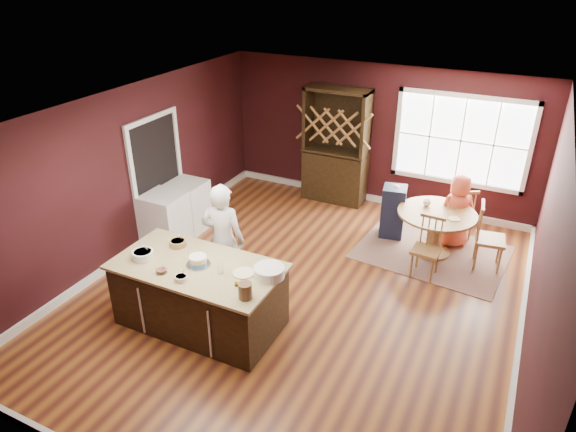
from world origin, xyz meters
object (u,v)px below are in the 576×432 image
(kitchen_island, at_px, (200,296))
(seated_woman, at_px, (457,211))
(baker, at_px, (223,240))
(hutch, at_px, (336,146))
(dining_table, at_px, (436,224))
(high_chair, at_px, (393,211))
(washer, at_px, (166,220))
(chair_south, at_px, (426,248))
(chair_east, at_px, (491,237))
(layer_cake, at_px, (198,261))
(dryer, at_px, (188,206))
(toddler, at_px, (398,192))
(chair_north, at_px, (460,212))

(kitchen_island, bearing_deg, seated_woman, 53.91)
(baker, height_order, hutch, hutch)
(dining_table, xyz_separation_m, seated_woman, (0.25, 0.43, 0.11))
(baker, bearing_deg, dining_table, -146.88)
(baker, relative_size, hutch, 0.76)
(baker, bearing_deg, high_chair, -133.48)
(high_chair, distance_m, washer, 3.89)
(dining_table, height_order, seated_woman, seated_woman)
(kitchen_island, relative_size, dining_table, 1.73)
(kitchen_island, relative_size, baker, 1.27)
(chair_south, relative_size, hutch, 0.43)
(kitchen_island, height_order, baker, baker)
(seated_woman, bearing_deg, chair_south, 47.30)
(chair_east, bearing_deg, layer_cake, 126.87)
(layer_cake, xyz_separation_m, dryer, (-1.75, 2.12, -0.53))
(chair_east, distance_m, high_chair, 1.67)
(layer_cake, distance_m, toddler, 3.90)
(layer_cake, distance_m, hutch, 4.43)
(baker, bearing_deg, hutch, -105.07)
(kitchen_island, relative_size, layer_cake, 6.92)
(layer_cake, relative_size, seated_woman, 0.25)
(chair_north, height_order, hutch, hutch)
(kitchen_island, distance_m, baker, 0.89)
(baker, relative_size, high_chair, 1.78)
(chair_east, height_order, dryer, chair_east)
(baker, distance_m, dryer, 2.16)
(toddler, distance_m, dryer, 3.68)
(dining_table, xyz_separation_m, chair_north, (0.27, 0.72, -0.05))
(toddler, relative_size, hutch, 0.12)
(chair_east, distance_m, toddler, 1.68)
(chair_north, bearing_deg, toddler, -11.99)
(dining_table, height_order, chair_north, chair_north)
(seated_woman, height_order, toddler, seated_woman)
(dryer, bearing_deg, toddler, 22.68)
(baker, bearing_deg, dryer, -50.99)
(layer_cake, xyz_separation_m, seated_woman, (2.63, 3.62, -0.34))
(dining_table, distance_m, hutch, 2.63)
(kitchen_island, relative_size, chair_south, 2.24)
(chair_east, bearing_deg, chair_south, 121.99)
(layer_cake, distance_m, chair_south, 3.47)
(layer_cake, distance_m, chair_north, 4.75)
(chair_south, height_order, hutch, hutch)
(high_chair, bearing_deg, chair_north, 12.30)
(kitchen_island, xyz_separation_m, toddler, (1.65, 3.55, 0.37))
(chair_east, relative_size, washer, 1.18)
(baker, xyz_separation_m, layer_cake, (0.12, -0.76, 0.13))
(layer_cake, bearing_deg, chair_north, 55.78)
(layer_cake, bearing_deg, seated_woman, 53.97)
(chair_east, bearing_deg, toddler, 68.57)
(dryer, bearing_deg, layer_cake, -50.60)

